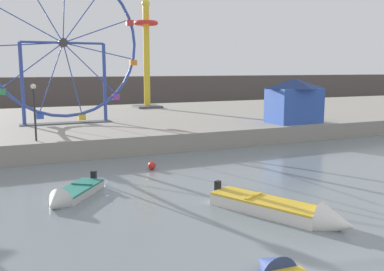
{
  "coord_description": "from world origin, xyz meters",
  "views": [
    {
      "loc": [
        -7.73,
        -6.32,
        5.59
      ],
      "look_at": [
        0.73,
        12.81,
        2.29
      ],
      "focal_mm": 39.85,
      "sensor_mm": 36.0,
      "label": 1
    }
  ],
  "objects_px": {
    "drop_tower_yellow_tower": "(146,53)",
    "promenade_lamp_far": "(34,103)",
    "carnival_booth_blue_tent": "(294,100)",
    "motorboat_pale_grey": "(70,195)",
    "mooring_buoy_orange": "(152,165)",
    "ferris_wheel_blue_frame": "(63,46)",
    "motorboat_white_red_stripe": "(288,211)"
  },
  "relations": [
    {
      "from": "motorboat_pale_grey",
      "to": "mooring_buoy_orange",
      "type": "height_order",
      "value": "motorboat_pale_grey"
    },
    {
      "from": "motorboat_pale_grey",
      "to": "drop_tower_yellow_tower",
      "type": "xyz_separation_m",
      "value": [
        12.43,
        27.58,
        7.05
      ]
    },
    {
      "from": "ferris_wheel_blue_frame",
      "to": "motorboat_white_red_stripe",
      "type": "bearing_deg",
      "value": -77.41
    },
    {
      "from": "motorboat_pale_grey",
      "to": "motorboat_white_red_stripe",
      "type": "bearing_deg",
      "value": 88.43
    },
    {
      "from": "drop_tower_yellow_tower",
      "to": "promenade_lamp_far",
      "type": "xyz_separation_m",
      "value": [
        -13.12,
        -18.67,
        -3.73
      ]
    },
    {
      "from": "ferris_wheel_blue_frame",
      "to": "mooring_buoy_orange",
      "type": "bearing_deg",
      "value": -77.58
    },
    {
      "from": "motorboat_pale_grey",
      "to": "promenade_lamp_far",
      "type": "bearing_deg",
      "value": -138.93
    },
    {
      "from": "drop_tower_yellow_tower",
      "to": "mooring_buoy_orange",
      "type": "relative_size",
      "value": 26.82
    },
    {
      "from": "ferris_wheel_blue_frame",
      "to": "carnival_booth_blue_tent",
      "type": "height_order",
      "value": "ferris_wheel_blue_frame"
    },
    {
      "from": "ferris_wheel_blue_frame",
      "to": "carnival_booth_blue_tent",
      "type": "bearing_deg",
      "value": -22.38
    },
    {
      "from": "drop_tower_yellow_tower",
      "to": "carnival_booth_blue_tent",
      "type": "bearing_deg",
      "value": -69.32
    },
    {
      "from": "ferris_wheel_blue_frame",
      "to": "promenade_lamp_far",
      "type": "distance_m",
      "value": 9.25
    },
    {
      "from": "ferris_wheel_blue_frame",
      "to": "drop_tower_yellow_tower",
      "type": "relative_size",
      "value": 1.03
    },
    {
      "from": "carnival_booth_blue_tent",
      "to": "promenade_lamp_far",
      "type": "xyz_separation_m",
      "value": [
        -19.81,
        -0.94,
        0.44
      ]
    },
    {
      "from": "motorboat_pale_grey",
      "to": "motorboat_white_red_stripe",
      "type": "distance_m",
      "value": 9.15
    },
    {
      "from": "promenade_lamp_far",
      "to": "mooring_buoy_orange",
      "type": "height_order",
      "value": "promenade_lamp_far"
    },
    {
      "from": "promenade_lamp_far",
      "to": "mooring_buoy_orange",
      "type": "relative_size",
      "value": 7.85
    },
    {
      "from": "drop_tower_yellow_tower",
      "to": "promenade_lamp_far",
      "type": "bearing_deg",
      "value": -125.09
    },
    {
      "from": "mooring_buoy_orange",
      "to": "drop_tower_yellow_tower",
      "type": "bearing_deg",
      "value": 72.6
    },
    {
      "from": "drop_tower_yellow_tower",
      "to": "carnival_booth_blue_tent",
      "type": "distance_m",
      "value": 19.41
    },
    {
      "from": "promenade_lamp_far",
      "to": "mooring_buoy_orange",
      "type": "xyz_separation_m",
      "value": [
        5.7,
        -4.99,
        -3.31
      ]
    },
    {
      "from": "motorboat_pale_grey",
      "to": "carnival_booth_blue_tent",
      "type": "height_order",
      "value": "carnival_booth_blue_tent"
    },
    {
      "from": "promenade_lamp_far",
      "to": "ferris_wheel_blue_frame",
      "type": "bearing_deg",
      "value": 70.15
    },
    {
      "from": "motorboat_pale_grey",
      "to": "promenade_lamp_far",
      "type": "distance_m",
      "value": 9.53
    },
    {
      "from": "carnival_booth_blue_tent",
      "to": "promenade_lamp_far",
      "type": "bearing_deg",
      "value": -178.46
    },
    {
      "from": "motorboat_white_red_stripe",
      "to": "drop_tower_yellow_tower",
      "type": "distance_m",
      "value": 34.36
    },
    {
      "from": "carnival_booth_blue_tent",
      "to": "motorboat_white_red_stripe",
      "type": "bearing_deg",
      "value": -128.76
    },
    {
      "from": "ferris_wheel_blue_frame",
      "to": "promenade_lamp_far",
      "type": "xyz_separation_m",
      "value": [
        -2.86,
        -7.92,
        -3.83
      ]
    },
    {
      "from": "motorboat_white_red_stripe",
      "to": "ferris_wheel_blue_frame",
      "type": "height_order",
      "value": "ferris_wheel_blue_frame"
    },
    {
      "from": "ferris_wheel_blue_frame",
      "to": "mooring_buoy_orange",
      "type": "distance_m",
      "value": 15.03
    },
    {
      "from": "motorboat_pale_grey",
      "to": "ferris_wheel_blue_frame",
      "type": "distance_m",
      "value": 18.41
    },
    {
      "from": "promenade_lamp_far",
      "to": "drop_tower_yellow_tower",
      "type": "bearing_deg",
      "value": 54.91
    }
  ]
}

